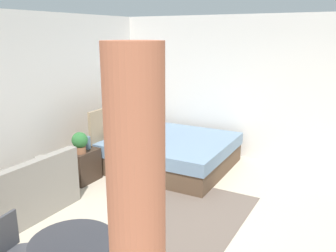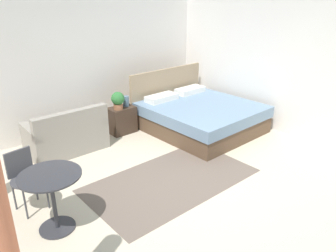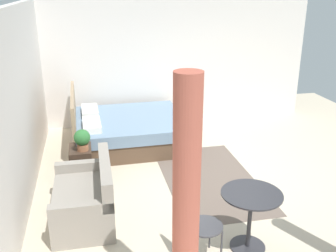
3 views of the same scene
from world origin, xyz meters
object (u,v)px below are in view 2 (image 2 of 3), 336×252
bed (199,115)px  nightstand (122,120)px  potted_plant (118,100)px  vase (126,101)px  balcony_table (52,191)px  cafe_chair_near_window (24,174)px  couch (67,136)px

bed → nightstand: 1.58m
potted_plant → vase: 0.24m
nightstand → potted_plant: 0.47m
nightstand → balcony_table: bearing=-138.9°
vase → cafe_chair_near_window: cafe_chair_near_window is taller
couch → cafe_chair_near_window: 1.70m
vase → cafe_chair_near_window: size_ratio=0.26×
couch → balcony_table: (-1.05, -1.90, 0.23)m
nightstand → cafe_chair_near_window: bearing=-151.0°
cafe_chair_near_window → balcony_table: bearing=-82.1°
nightstand → potted_plant: bearing=-153.9°
bed → vase: bearing=143.1°
couch → nightstand: (1.21, 0.07, -0.02)m
vase → balcony_table: 3.09m
vase → cafe_chair_near_window: bearing=-152.1°
couch → cafe_chair_near_window: size_ratio=1.65×
bed → potted_plant: size_ratio=6.29×
couch → potted_plant: bearing=0.9°
nightstand → vase: bearing=1.8°
vase → bed: bearing=-36.9°
potted_plant → balcony_table: bearing=-138.3°
balcony_table → cafe_chair_near_window: bearing=97.9°
potted_plant → vase: potted_plant is taller
bed → couch: (-2.52, 0.82, -0.01)m
couch → balcony_table: bearing=-118.8°
balcony_table → bed: bearing=17.0°
couch → nightstand: couch is taller
couch → vase: 1.38m
nightstand → cafe_chair_near_window: size_ratio=0.67×
bed → vase: 1.52m
couch → cafe_chair_near_window: (-1.14, -1.24, 0.21)m
balcony_table → cafe_chair_near_window: (-0.09, 0.67, -0.03)m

